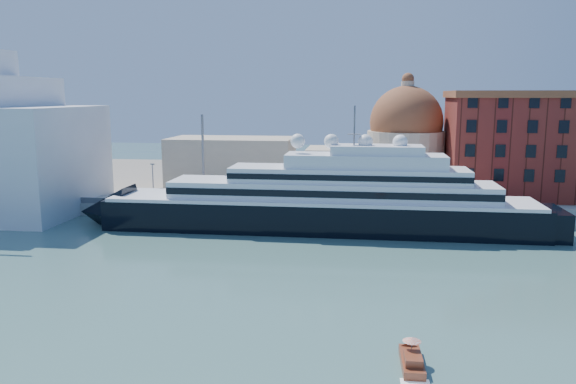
# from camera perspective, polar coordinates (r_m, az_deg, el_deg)

# --- Properties ---
(ground) EXTENTS (400.00, 400.00, 0.00)m
(ground) POSITION_cam_1_polar(r_m,az_deg,el_deg) (81.26, -1.20, -7.59)
(ground) COLOR #396261
(ground) RESTS_ON ground
(quay) EXTENTS (180.00, 10.00, 2.50)m
(quay) POSITION_cam_1_polar(r_m,az_deg,el_deg) (113.63, 1.40, -1.89)
(quay) COLOR gray
(quay) RESTS_ON ground
(land) EXTENTS (260.00, 72.00, 2.00)m
(land) POSITION_cam_1_polar(r_m,az_deg,el_deg) (153.87, 3.05, 1.09)
(land) COLOR slate
(land) RESTS_ON ground
(quay_fence) EXTENTS (180.00, 0.10, 1.20)m
(quay_fence) POSITION_cam_1_polar(r_m,az_deg,el_deg) (108.87, 1.15, -1.41)
(quay_fence) COLOR slate
(quay_fence) RESTS_ON quay
(superyacht) EXTENTS (88.08, 12.21, 26.32)m
(superyacht) POSITION_cam_1_polar(r_m,az_deg,el_deg) (102.04, 1.87, -1.35)
(superyacht) COLOR black
(superyacht) RESTS_ON ground
(service_barge) EXTENTS (11.65, 4.28, 2.59)m
(service_barge) POSITION_cam_1_polar(r_m,az_deg,el_deg) (119.87, -26.59, -2.57)
(service_barge) COLOR white
(service_barge) RESTS_ON ground
(water_taxi) EXTENTS (2.02, 5.78, 2.73)m
(water_taxi) POSITION_cam_1_polar(r_m,az_deg,el_deg) (54.13, 12.48, -16.34)
(water_taxi) COLOR maroon
(water_taxi) RESTS_ON ground
(warehouse) EXTENTS (43.00, 19.00, 23.25)m
(warehouse) POSITION_cam_1_polar(r_m,az_deg,el_deg) (135.15, 24.89, 4.45)
(warehouse) COLOR maroon
(warehouse) RESTS_ON land
(church) EXTENTS (66.00, 18.00, 25.50)m
(church) POSITION_cam_1_polar(r_m,az_deg,el_deg) (135.12, 5.21, 4.09)
(church) COLOR beige
(church) RESTS_ON land
(lamp_posts) EXTENTS (120.80, 2.40, 18.00)m
(lamp_posts) POSITION_cam_1_polar(r_m,az_deg,el_deg) (112.56, -5.10, 2.40)
(lamp_posts) COLOR slate
(lamp_posts) RESTS_ON quay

